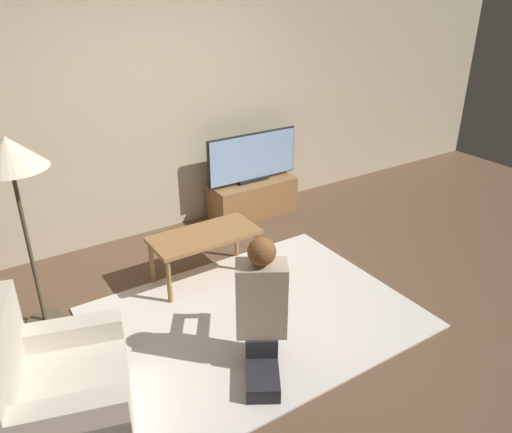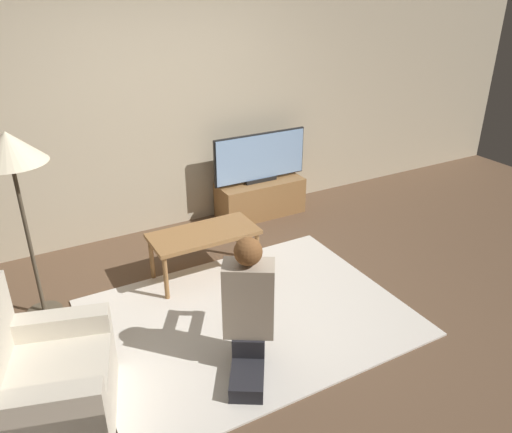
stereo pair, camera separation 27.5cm
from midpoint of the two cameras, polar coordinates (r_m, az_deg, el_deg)
ground_plane at (r=4.07m, az=-2.07°, el=-11.58°), size 10.00×10.00×0.00m
wall_back at (r=5.14m, az=-13.71°, el=11.84°), size 10.00×0.06×2.60m
rug at (r=4.07m, az=-2.07°, el=-11.49°), size 2.44×1.84×0.02m
tv_stand at (r=5.67m, az=-1.75°, el=2.11°), size 0.98×0.38×0.41m
tv at (r=5.49m, az=-1.84°, el=6.74°), size 1.11×0.08×0.55m
coffee_table at (r=4.40m, az=-7.70°, el=-2.58°), size 0.95×0.45×0.45m
floor_lamp at (r=3.83m, az=-28.19°, el=5.49°), size 0.51×0.51×1.52m
armchair at (r=3.30m, az=-24.29°, el=-18.50°), size 0.94×0.99×0.87m
person_kneeling at (r=3.37m, az=-1.75°, el=-10.24°), size 0.64×0.83×0.98m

